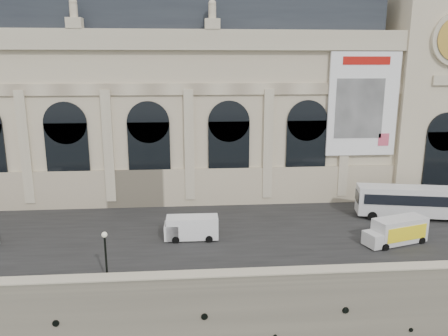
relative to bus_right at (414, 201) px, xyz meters
The scene contains 9 objects.
quay 34.31m from the bus_right, 143.93° to the left, with size 160.00×70.00×6.00m, color gray.
street 27.52m from the bus_right, behind, with size 160.00×24.00×0.06m, color #2D2D2D.
parapet 31.02m from the bus_right, 152.24° to the right, with size 160.00×1.40×1.21m.
museum 38.72m from the bus_right, 154.63° to the left, with size 69.00×18.70×29.10m.
clock_pavilion 21.03m from the bus_right, 62.96° to the left, with size 13.00×14.72×36.70m.
bus_right is the anchor object (origin of this frame).
van_c 26.96m from the bus_right, behind, with size 5.61×2.39×2.49m.
box_truck 9.01m from the bus_right, 127.57° to the right, with size 7.03×3.96×2.70m.
lamp_right 36.00m from the bus_right, 158.37° to the right, with size 0.47×0.47×4.62m.
Camera 1 is at (1.02, -32.34, 23.93)m, focal length 35.00 mm.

